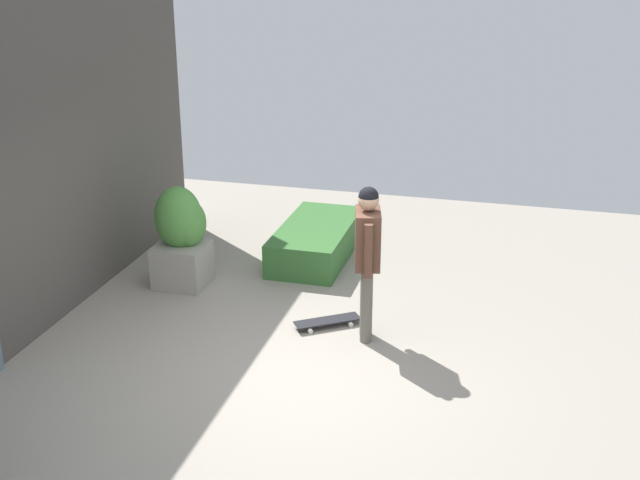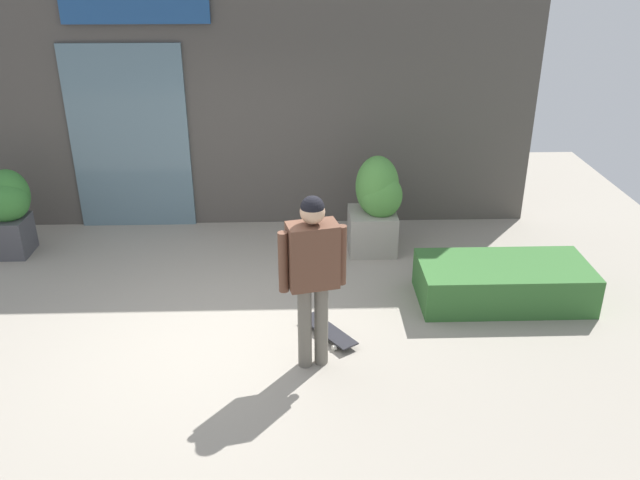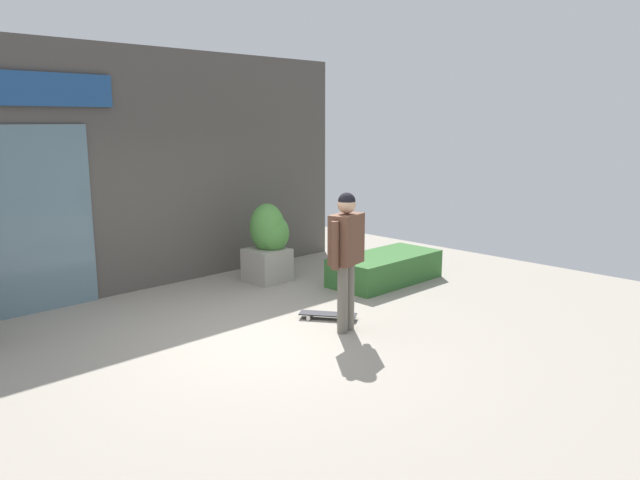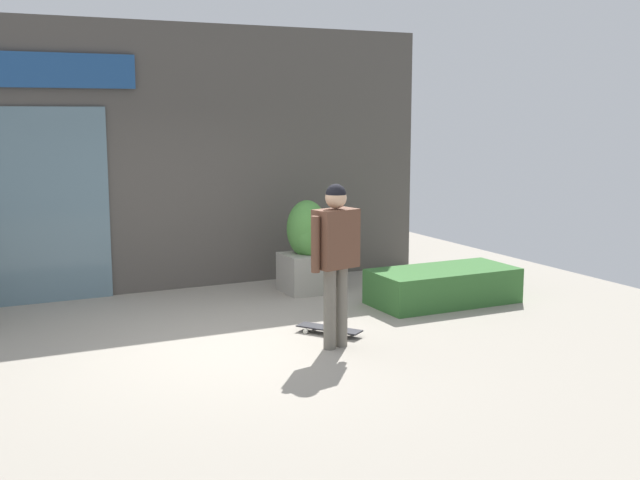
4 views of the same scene
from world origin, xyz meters
TOP-DOWN VIEW (x-y plane):
  - ground_plane at (0.00, 0.00)m, footprint 12.00×12.00m
  - building_facade at (-0.05, 2.92)m, footprint 8.01×0.31m
  - skateboarder at (0.90, -0.66)m, footprint 0.61×0.36m
  - skateboard at (1.07, -0.19)m, footprint 0.59×0.73m
  - planter_box_left at (1.77, 1.85)m, footprint 0.66×0.64m
  - hedge_ledge at (3.05, 0.48)m, footprint 1.88×0.90m

SIDE VIEW (x-z plane):
  - ground_plane at x=0.00m, z-range 0.00..0.00m
  - skateboard at x=1.07m, z-range 0.02..0.10m
  - hedge_ledge at x=3.05m, z-range 0.00..0.45m
  - planter_box_left at x=1.77m, z-range 0.01..1.27m
  - skateboarder at x=0.90m, z-range 0.20..1.92m
  - building_facade at x=-0.05m, z-range -0.01..3.62m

